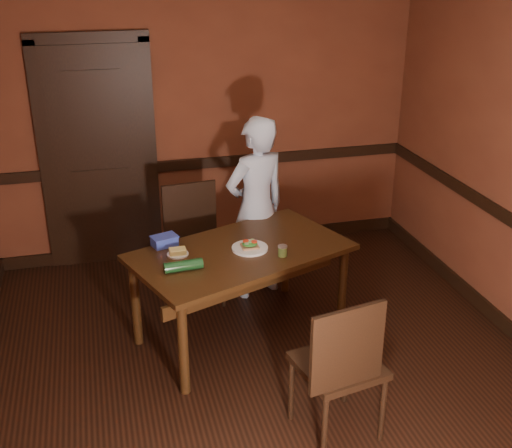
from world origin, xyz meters
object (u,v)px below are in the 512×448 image
person (256,208)px  sauce_jar (283,251)px  dining_table (241,293)px  chair_far (193,247)px  chair_near (338,363)px  cheese_saucer (178,252)px  sandwich_plate (250,247)px  food_tub (164,241)px

person → sauce_jar: bearing=69.5°
dining_table → chair_far: (-0.26, 0.65, 0.12)m
dining_table → sauce_jar: bearing=-53.8°
chair_near → cheese_saucer: chair_near is taller
chair_far → chair_near: 1.93m
chair_far → cheese_saucer: size_ratio=6.22×
sandwich_plate → dining_table: bearing=172.2°
dining_table → sandwich_plate: size_ratio=5.84×
chair_far → sandwich_plate: size_ratio=3.66×
sauce_jar → cheese_saucer: 0.76m
chair_far → cheese_saucer: bearing=-112.9°
food_tub → cheese_saucer: bearing=-85.6°
dining_table → cheese_saucer: size_ratio=9.93×
dining_table → person: 0.82m
sandwich_plate → sauce_jar: size_ratio=3.31×
person → food_tub: 0.93m
sandwich_plate → sauce_jar: 0.26m
person → food_tub: (-0.82, -0.43, -0.01)m
chair_near → cheese_saucer: size_ratio=6.33×
person → chair_near: bearing=71.7°
dining_table → sandwich_plate: (0.07, -0.01, 0.39)m
chair_far → dining_table: bearing=-72.8°
sandwich_plate → person: bearing=71.6°
chair_near → food_tub: (-0.86, 1.41, 0.28)m
chair_far → sauce_jar: size_ratio=12.11×
sandwich_plate → sauce_jar: sauce_jar is taller
dining_table → sauce_jar: sauce_jar is taller
chair_far → sauce_jar: chair_far is taller
food_tub → dining_table: bearing=-39.1°
cheese_saucer → food_tub: size_ratio=0.72×
dining_table → chair_near: (0.32, -1.19, 0.13)m
dining_table → chair_far: size_ratio=1.60×
chair_near → person: bearing=-99.8°
chair_near → sandwich_plate: (-0.25, 1.19, 0.26)m
dining_table → chair_near: size_ratio=1.57×
cheese_saucer → food_tub: 0.20m
chair_near → person: (-0.03, 1.84, 0.29)m
sauce_jar → cheese_saucer: size_ratio=0.51×
dining_table → food_tub: size_ratio=7.19×
chair_far → person: size_ratio=0.63×
chair_near → sandwich_plate: bearing=-88.8°
person → chair_far: bearing=-19.8°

